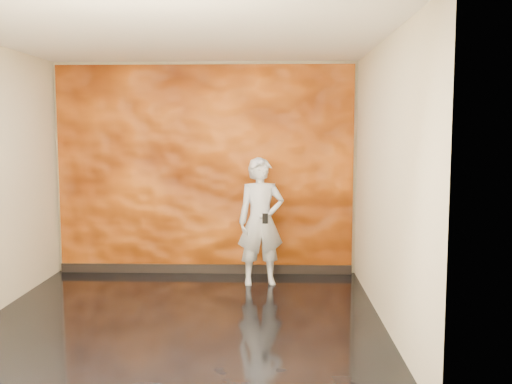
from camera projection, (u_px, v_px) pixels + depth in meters
name	position (u px, v px, depth m)	size (l,w,h in m)	color
room	(181.00, 182.00, 5.58)	(4.02, 4.02, 2.81)	black
feature_wall	(205.00, 170.00, 7.53)	(3.90, 0.06, 2.75)	orange
baseboard	(206.00, 269.00, 7.63)	(3.90, 0.04, 0.12)	black
man	(261.00, 221.00, 7.03)	(0.57, 0.38, 1.57)	#AAAEBA
phone	(265.00, 219.00, 6.79)	(0.07, 0.01, 0.12)	black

